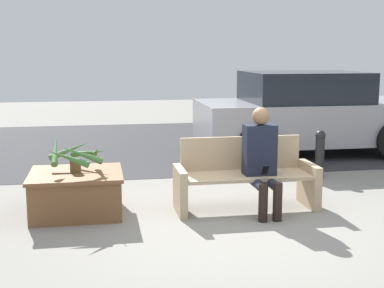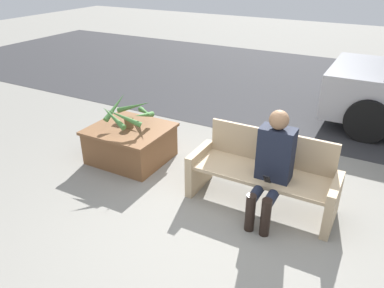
{
  "view_description": "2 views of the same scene",
  "coord_description": "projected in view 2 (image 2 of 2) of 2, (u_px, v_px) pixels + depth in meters",
  "views": [
    {
      "loc": [
        -1.48,
        -5.32,
        1.85
      ],
      "look_at": [
        -0.37,
        0.95,
        0.74
      ],
      "focal_mm": 50.0,
      "sensor_mm": 36.0,
      "label": 1
    },
    {
      "loc": [
        1.25,
        -2.93,
        2.58
      ],
      "look_at": [
        -0.68,
        0.6,
        0.56
      ],
      "focal_mm": 35.0,
      "sensor_mm": 36.0,
      "label": 2
    }
  ],
  "objects": [
    {
      "name": "planter_box",
      "position": [
        131.0,
        142.0,
        5.22
      ],
      "size": [
        1.05,
        0.94,
        0.49
      ],
      "color": "brown",
      "rests_on": "ground_plane"
    },
    {
      "name": "road_surface",
      "position": [
        323.0,
        89.0,
        8.14
      ],
      "size": [
        20.0,
        6.0,
        0.01
      ],
      "primitive_type": "cube",
      "color": "#2D2D30",
      "rests_on": "ground_plane"
    },
    {
      "name": "potted_plant",
      "position": [
        129.0,
        114.0,
        5.02
      ],
      "size": [
        0.69,
        0.71,
        0.42
      ],
      "color": "brown",
      "rests_on": "planter_box"
    },
    {
      "name": "person_seated",
      "position": [
        273.0,
        163.0,
        3.9
      ],
      "size": [
        0.37,
        0.6,
        1.22
      ],
      "color": "black",
      "rests_on": "ground_plane"
    },
    {
      "name": "bench",
      "position": [
        263.0,
        173.0,
        4.23
      ],
      "size": [
        1.66,
        0.58,
        0.83
      ],
      "color": "tan",
      "rests_on": "ground_plane"
    },
    {
      "name": "ground_plane",
      "position": [
        221.0,
        227.0,
        3.99
      ],
      "size": [
        30.0,
        30.0,
        0.0
      ],
      "primitive_type": "plane",
      "color": "gray"
    }
  ]
}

